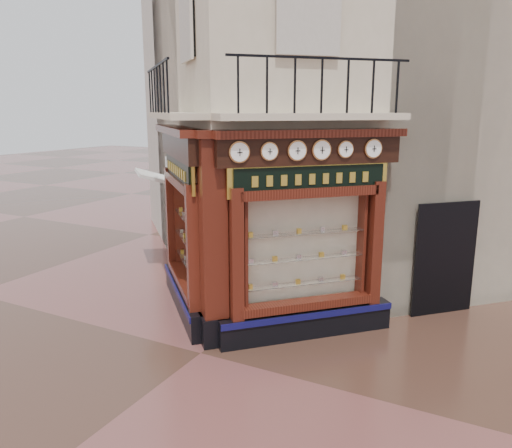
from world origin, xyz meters
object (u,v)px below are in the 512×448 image
Objects in this scene: clock_a at (239,152)px; signboard_right at (311,179)px; clock_d at (321,150)px; corner_pilaster at (213,243)px; clock_c at (297,151)px; clock_b at (269,151)px; signboard_left at (179,170)px; clock_e at (345,149)px; awning at (158,268)px; clock_f at (373,149)px.

clock_a reaches higher than signboard_right.
signboard_right is at bearing 143.06° from clock_d.
clock_a is at bearing -48.16° from corner_pilaster.
clock_c is at bearing 0.00° from clock_a.
signboard_right is at bearing 4.62° from clock_a.
clock_b is 2.56m from signboard_left.
signboard_right is (0.51, 0.67, -0.52)m from clock_b.
clock_e is at bearing -10.22° from corner_pilaster.
corner_pilaster is at bearing -169.75° from signboard_left.
clock_d is (1.07, 1.07, -0.00)m from clock_a.
clock_b reaches higher than signboard_left.
clock_b is at bearing 180.00° from clock_c.
clock_d reaches higher than clock_b.
corner_pilaster reaches higher than signboard_right.
signboard_left is (2.36, -2.10, 3.10)m from awning.
clock_f is 0.16× the size of signboard_left.
clock_f reaches higher than signboard_left.
corner_pilaster is 11.04× the size of clock_c.
clock_a is 2.55m from clock_f.
awning is at bearing 95.83° from corner_pilaster.
signboard_left is (-1.46, 1.01, 1.15)m from corner_pilaster.
corner_pilaster is 2.60× the size of awning.
signboard_left is at bearing 119.55° from clock_b.
clock_e is at bearing 0.00° from clock_a.
clock_d is 0.24× the size of awning.
clock_c is 1.16× the size of clock_e.
clock_a is 0.16× the size of signboard_left.
corner_pilaster is at bearing 163.39° from clock_c.
clock_a is at bearing -170.60° from awning.
clock_d reaches higher than clock_e.
clock_b reaches higher than awning.
signboard_left is at bearing 146.19° from clock_f.
clock_e is 0.87× the size of clock_f.
clock_b is 2.02m from clock_f.
awning is at bearing 3.33° from signboard_left.
clock_e is at bearing -129.03° from signboard_left.
clock_d is at bearing -12.69° from corner_pilaster.
clock_e is (0.66, 0.66, -0.00)m from clock_c.
clock_d is at bearing -155.77° from awning.
clock_c is at bearing -0.00° from clock_b.
clock_e is at bearing -10.13° from signboard_right.
clock_c is at bearing -180.00° from clock_d.
awning is at bearing 104.90° from clock_b.
signboard_left is (-2.03, 1.05, -0.52)m from clock_a.
clock_c reaches higher than clock_e.
clock_c is (0.36, 0.36, -0.00)m from clock_b.
clock_a is 1.14× the size of clock_b.
awning is at bearing 122.81° from clock_f.
clock_d reaches higher than awning.
clock_c is at bearing -160.88° from signboard_right.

